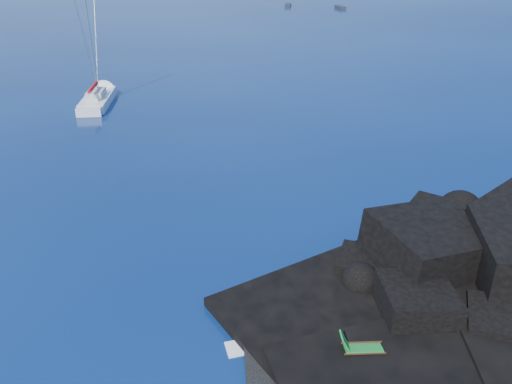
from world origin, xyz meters
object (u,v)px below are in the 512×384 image
at_px(distant_boat_b, 340,8).
at_px(sunbather, 412,380).
at_px(distant_boat_a, 288,6).
at_px(sailboat, 99,104).
at_px(deck_chair, 364,344).

bearing_deg(distant_boat_b, sunbather, -108.64).
relative_size(sunbather, distant_boat_a, 0.32).
bearing_deg(sailboat, sunbather, -64.59).
relative_size(deck_chair, distant_boat_b, 0.32).
xyz_separation_m(distant_boat_a, distant_boat_b, (12.62, -8.21, 0.00)).
distance_m(sailboat, sunbather, 43.77).
xyz_separation_m(deck_chair, sunbather, (1.23, -1.69, -0.41)).
xyz_separation_m(sailboat, distant_boat_a, (43.00, 92.38, 0.00)).
relative_size(sailboat, distant_boat_b, 2.48).
distance_m(distant_boat_a, distant_boat_b, 15.05).
bearing_deg(deck_chair, sunbather, -45.91).
relative_size(deck_chair, sunbather, 1.02).
xyz_separation_m(sunbather, distant_boat_a, (28.00, 133.49, -0.51)).
xyz_separation_m(sailboat, sunbather, (15.00, -41.11, 0.51)).
xyz_separation_m(deck_chair, distant_boat_a, (29.23, 131.80, -0.92)).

